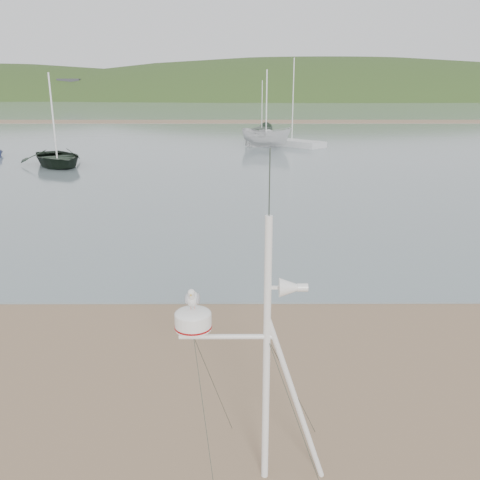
{
  "coord_description": "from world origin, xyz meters",
  "views": [
    {
      "loc": [
        2.29,
        -7.18,
        4.98
      ],
      "look_at": [
        2.31,
        1.0,
        2.51
      ],
      "focal_mm": 38.0,
      "sensor_mm": 36.0,
      "label": 1
    }
  ],
  "objects_px": {
    "mast_rig": "(262,410)",
    "sailboat_white_near": "(273,141)",
    "boat_white": "(266,120)",
    "boat_dark": "(54,123)",
    "sailboat_dark_mid": "(265,129)"
  },
  "relations": [
    {
      "from": "mast_rig",
      "to": "boat_white",
      "type": "relative_size",
      "value": 0.96
    },
    {
      "from": "boat_dark",
      "to": "sailboat_white_near",
      "type": "xyz_separation_m",
      "value": [
        14.87,
        13.72,
        -2.47
      ]
    },
    {
      "from": "sailboat_dark_mid",
      "to": "sailboat_white_near",
      "type": "height_order",
      "value": "sailboat_white_near"
    },
    {
      "from": "boat_white",
      "to": "sailboat_white_near",
      "type": "height_order",
      "value": "sailboat_white_near"
    },
    {
      "from": "boat_dark",
      "to": "sailboat_dark_mid",
      "type": "relative_size",
      "value": 0.86
    },
    {
      "from": "mast_rig",
      "to": "sailboat_white_near",
      "type": "distance_m",
      "value": 41.28
    },
    {
      "from": "boat_dark",
      "to": "boat_white",
      "type": "height_order",
      "value": "boat_dark"
    },
    {
      "from": "boat_dark",
      "to": "sailboat_dark_mid",
      "type": "bearing_deg",
      "value": 28.96
    },
    {
      "from": "boat_white",
      "to": "sailboat_dark_mid",
      "type": "distance_m",
      "value": 17.17
    },
    {
      "from": "mast_rig",
      "to": "boat_white",
      "type": "bearing_deg",
      "value": 86.93
    },
    {
      "from": "mast_rig",
      "to": "sailboat_white_near",
      "type": "relative_size",
      "value": 0.54
    },
    {
      "from": "boat_white",
      "to": "boat_dark",
      "type": "bearing_deg",
      "value": 153.88
    },
    {
      "from": "mast_rig",
      "to": "boat_dark",
      "type": "height_order",
      "value": "boat_dark"
    },
    {
      "from": "boat_white",
      "to": "sailboat_white_near",
      "type": "bearing_deg",
      "value": 14.24
    },
    {
      "from": "mast_rig",
      "to": "sailboat_white_near",
      "type": "height_order",
      "value": "sailboat_white_near"
    }
  ]
}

